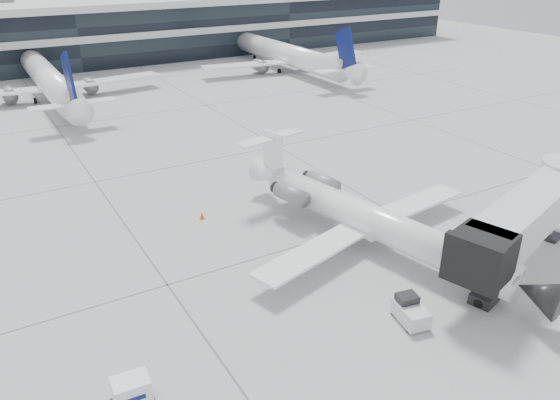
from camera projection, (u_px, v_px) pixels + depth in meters
ground at (296, 247)px, 40.59m from camera, size 220.00×220.00×0.00m
terminal at (67, 35)px, 102.56m from camera, size 170.00×22.00×10.00m
bg_jet_center at (52, 98)px, 79.92m from camera, size 32.00×40.00×9.60m
bg_jet_right at (286, 70)px, 98.21m from camera, size 32.00×40.00×9.60m
regional_jet at (369, 219)px, 40.10m from camera, size 21.25×26.49×6.15m
jet_bridge at (535, 209)px, 36.85m from camera, size 17.66×8.08×5.76m
baggage_tug at (410, 311)px, 32.31m from camera, size 1.86×2.63×1.53m
cargo_uld at (132, 394)px, 26.18m from camera, size 2.10×1.61×1.65m
traffic_cone at (202, 215)px, 44.60m from camera, size 0.54×0.54×0.62m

